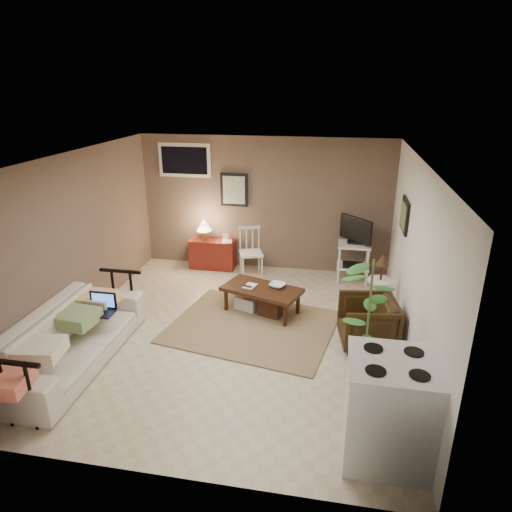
% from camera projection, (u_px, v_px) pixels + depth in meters
% --- Properties ---
extents(floor, '(5.00, 5.00, 0.00)m').
position_uv_depth(floor, '(234.00, 333.00, 6.32)').
color(floor, '#C1B293').
rests_on(floor, ground).
extents(art_back, '(0.50, 0.03, 0.60)m').
position_uv_depth(art_back, '(234.00, 190.00, 8.17)').
color(art_back, black).
extents(art_right, '(0.03, 0.60, 0.45)m').
position_uv_depth(art_right, '(405.00, 215.00, 6.36)').
color(art_right, black).
extents(window, '(0.96, 0.03, 0.60)m').
position_uv_depth(window, '(185.00, 160.00, 8.14)').
color(window, silver).
extents(rug, '(2.50, 2.15, 0.02)m').
position_uv_depth(rug, '(252.00, 326.00, 6.47)').
color(rug, '#8C7051').
rests_on(rug, floor).
extents(coffee_table, '(1.27, 0.93, 0.43)m').
position_uv_depth(coffee_table, '(261.00, 298.00, 6.80)').
color(coffee_table, '#341D0E').
rests_on(coffee_table, floor).
extents(sofa, '(0.68, 2.33, 0.91)m').
position_uv_depth(sofa, '(69.00, 330.00, 5.51)').
color(sofa, beige).
rests_on(sofa, floor).
extents(sofa_pillows, '(0.45, 2.22, 0.16)m').
position_uv_depth(sofa_pillows, '(59.00, 334.00, 5.22)').
color(sofa_pillows, beige).
rests_on(sofa_pillows, sofa).
extents(sofa_end_rails, '(0.63, 2.33, 0.78)m').
position_uv_depth(sofa_end_rails, '(80.00, 335.00, 5.51)').
color(sofa_end_rails, black).
rests_on(sofa_end_rails, floor).
extents(laptop, '(0.36, 0.26, 0.24)m').
position_uv_depth(laptop, '(101.00, 306.00, 5.79)').
color(laptop, black).
rests_on(laptop, sofa).
extents(red_console, '(0.82, 0.37, 0.95)m').
position_uv_depth(red_console, '(212.00, 251.00, 8.45)').
color(red_console, maroon).
rests_on(red_console, floor).
extents(spindle_chair, '(0.50, 0.50, 0.86)m').
position_uv_depth(spindle_chair, '(251.00, 253.00, 8.12)').
color(spindle_chair, silver).
rests_on(spindle_chair, floor).
extents(tv_stand, '(0.54, 0.53, 1.15)m').
position_uv_depth(tv_stand, '(354.00, 248.00, 7.77)').
color(tv_stand, silver).
rests_on(tv_stand, floor).
extents(side_table, '(0.37, 0.37, 0.99)m').
position_uv_depth(side_table, '(381.00, 279.00, 6.55)').
color(side_table, silver).
rests_on(side_table, floor).
extents(armchair, '(0.75, 0.79, 0.72)m').
position_uv_depth(armchair, '(368.00, 320.00, 5.92)').
color(armchair, black).
rests_on(armchair, floor).
extents(potted_plant, '(0.40, 0.40, 1.61)m').
position_uv_depth(potted_plant, '(368.00, 323.00, 4.86)').
color(potted_plant, gray).
rests_on(potted_plant, floor).
extents(stove, '(0.79, 0.73, 1.03)m').
position_uv_depth(stove, '(389.00, 410.00, 4.08)').
color(stove, silver).
rests_on(stove, floor).
extents(bowl, '(0.24, 0.12, 0.23)m').
position_uv_depth(bowl, '(277.00, 280.00, 6.73)').
color(bowl, '#341D0E').
rests_on(bowl, coffee_table).
extents(book_table, '(0.16, 0.06, 0.22)m').
position_uv_depth(book_table, '(245.00, 279.00, 6.78)').
color(book_table, '#341D0E').
rests_on(book_table, coffee_table).
extents(book_console, '(0.18, 0.06, 0.24)m').
position_uv_depth(book_console, '(222.00, 236.00, 8.20)').
color(book_console, '#341D0E').
rests_on(book_console, red_console).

